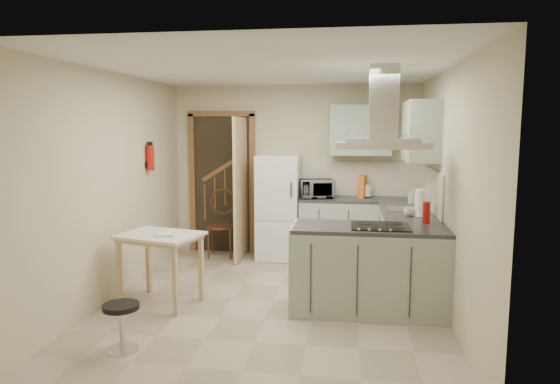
# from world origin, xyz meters

# --- Properties ---
(floor) EXTENTS (4.20, 4.20, 0.00)m
(floor) POSITION_xyz_m (0.00, 0.00, 0.00)
(floor) COLOR tan
(floor) RESTS_ON ground
(ceiling) EXTENTS (4.20, 4.20, 0.00)m
(ceiling) POSITION_xyz_m (0.00, 0.00, 2.50)
(ceiling) COLOR silver
(ceiling) RESTS_ON back_wall
(back_wall) EXTENTS (3.60, 0.00, 3.60)m
(back_wall) POSITION_xyz_m (0.00, 2.10, 1.25)
(back_wall) COLOR beige
(back_wall) RESTS_ON floor
(left_wall) EXTENTS (0.00, 4.20, 4.20)m
(left_wall) POSITION_xyz_m (-1.80, 0.00, 1.25)
(left_wall) COLOR beige
(left_wall) RESTS_ON floor
(right_wall) EXTENTS (0.00, 4.20, 4.20)m
(right_wall) POSITION_xyz_m (1.80, 0.00, 1.25)
(right_wall) COLOR beige
(right_wall) RESTS_ON floor
(doorway) EXTENTS (1.10, 0.12, 2.10)m
(doorway) POSITION_xyz_m (-1.10, 2.07, 1.05)
(doorway) COLOR brown
(doorway) RESTS_ON floor
(fridge) EXTENTS (0.60, 0.60, 1.50)m
(fridge) POSITION_xyz_m (-0.20, 1.80, 0.75)
(fridge) COLOR white
(fridge) RESTS_ON floor
(counter_back) EXTENTS (1.08, 0.60, 0.90)m
(counter_back) POSITION_xyz_m (0.66, 1.80, 0.45)
(counter_back) COLOR #9EB2A0
(counter_back) RESTS_ON floor
(counter_right) EXTENTS (0.60, 1.95, 0.90)m
(counter_right) POSITION_xyz_m (1.50, 1.12, 0.45)
(counter_right) COLOR #9EB2A0
(counter_right) RESTS_ON floor
(splashback) EXTENTS (1.68, 0.02, 0.50)m
(splashback) POSITION_xyz_m (0.96, 2.09, 1.15)
(splashback) COLOR beige
(splashback) RESTS_ON counter_back
(wall_cabinet_back) EXTENTS (0.85, 0.35, 0.70)m
(wall_cabinet_back) POSITION_xyz_m (0.95, 1.93, 1.85)
(wall_cabinet_back) COLOR #9EB2A0
(wall_cabinet_back) RESTS_ON back_wall
(wall_cabinet_right) EXTENTS (0.35, 0.90, 0.70)m
(wall_cabinet_right) POSITION_xyz_m (1.62, 0.85, 1.85)
(wall_cabinet_right) COLOR #9EB2A0
(wall_cabinet_right) RESTS_ON right_wall
(peninsula) EXTENTS (1.55, 0.65, 0.90)m
(peninsula) POSITION_xyz_m (1.02, -0.18, 0.45)
(peninsula) COLOR #9EB2A0
(peninsula) RESTS_ON floor
(hob) EXTENTS (0.58, 0.50, 0.01)m
(hob) POSITION_xyz_m (1.12, -0.18, 0.91)
(hob) COLOR black
(hob) RESTS_ON peninsula
(extractor_hood) EXTENTS (0.90, 0.55, 0.10)m
(extractor_hood) POSITION_xyz_m (1.12, -0.18, 1.72)
(extractor_hood) COLOR silver
(extractor_hood) RESTS_ON ceiling
(sink) EXTENTS (0.45, 0.40, 0.01)m
(sink) POSITION_xyz_m (1.50, 0.95, 0.91)
(sink) COLOR silver
(sink) RESTS_ON counter_right
(fire_extinguisher) EXTENTS (0.10, 0.10, 0.32)m
(fire_extinguisher) POSITION_xyz_m (-1.74, 0.90, 1.50)
(fire_extinguisher) COLOR #B2140F
(fire_extinguisher) RESTS_ON left_wall
(drop_leaf_table) EXTENTS (0.95, 0.80, 0.77)m
(drop_leaf_table) POSITION_xyz_m (-1.19, -0.25, 0.38)
(drop_leaf_table) COLOR tan
(drop_leaf_table) RESTS_ON floor
(bentwood_chair) EXTENTS (0.43, 0.43, 0.89)m
(bentwood_chair) POSITION_xyz_m (-1.05, 1.76, 0.45)
(bentwood_chair) COLOR #53381B
(bentwood_chair) RESTS_ON floor
(stool) EXTENTS (0.34, 0.34, 0.41)m
(stool) POSITION_xyz_m (-1.10, -1.38, 0.21)
(stool) COLOR black
(stool) RESTS_ON floor
(microwave) EXTENTS (0.54, 0.44, 0.26)m
(microwave) POSITION_xyz_m (0.35, 1.77, 1.03)
(microwave) COLOR black
(microwave) RESTS_ON counter_back
(kettle) EXTENTS (0.16, 0.16, 0.19)m
(kettle) POSITION_xyz_m (1.06, 1.92, 0.99)
(kettle) COLOR white
(kettle) RESTS_ON counter_back
(cereal_box) EXTENTS (0.13, 0.23, 0.32)m
(cereal_box) POSITION_xyz_m (0.99, 1.89, 1.06)
(cereal_box) COLOR orange
(cereal_box) RESTS_ON counter_back
(soap_bottle) EXTENTS (0.11, 0.11, 0.20)m
(soap_bottle) POSITION_xyz_m (1.63, 1.39, 1.00)
(soap_bottle) COLOR silver
(soap_bottle) RESTS_ON counter_right
(paper_towel) EXTENTS (0.13, 0.13, 0.32)m
(paper_towel) POSITION_xyz_m (1.60, 0.47, 1.06)
(paper_towel) COLOR white
(paper_towel) RESTS_ON counter_right
(cup) EXTENTS (0.16, 0.16, 0.10)m
(cup) POSITION_xyz_m (1.48, 0.48, 0.95)
(cup) COLOR silver
(cup) RESTS_ON counter_right
(red_bottle) EXTENTS (0.10, 0.10, 0.22)m
(red_bottle) POSITION_xyz_m (1.61, 0.08, 1.01)
(red_bottle) COLOR #B4120F
(red_bottle) RESTS_ON peninsula
(book) EXTENTS (0.25, 0.30, 0.11)m
(book) POSITION_xyz_m (-1.20, -0.31, 0.83)
(book) COLOR brown
(book) RESTS_ON drop_leaf_table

